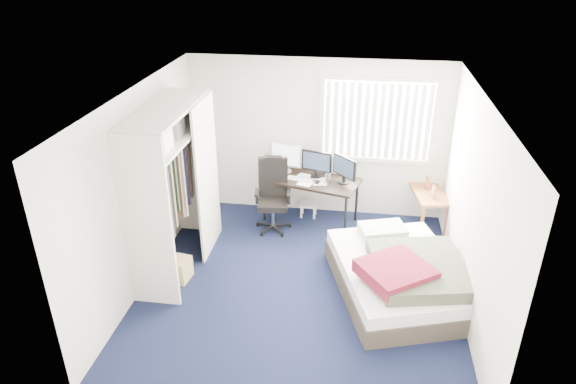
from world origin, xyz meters
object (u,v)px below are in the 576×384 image
(nightstand, at_px, (429,196))
(office_chair, at_px, (273,202))
(desk, at_px, (311,176))
(bed, at_px, (401,275))

(nightstand, bearing_deg, office_chair, -171.70)
(desk, relative_size, bed, 0.70)
(desk, bearing_deg, bed, -52.81)
(desk, xyz_separation_m, bed, (1.32, -1.73, -0.48))
(office_chair, bearing_deg, desk, 30.22)
(desk, height_order, nightstand, desk)
(desk, distance_m, bed, 2.23)
(bed, bearing_deg, office_chair, 142.84)
(office_chair, height_order, bed, office_chair)
(desk, bearing_deg, office_chair, -149.78)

